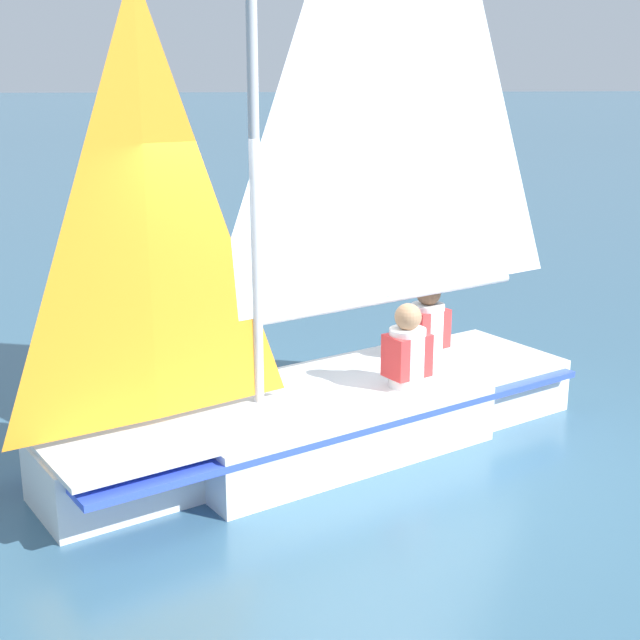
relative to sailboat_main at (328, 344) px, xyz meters
The scene contains 4 objects.
ground_plane 0.86m from the sailboat_main, 152.08° to the right, with size 260.00×260.00×0.00m, color #38607A.
sailboat_main is the anchor object (origin of this frame).
sailor_helm 0.69m from the sailboat_main, ahead, with size 0.42×0.41×1.16m.
sailor_crew 1.28m from the sailboat_main, 38.10° to the left, with size 0.42×0.41×1.16m.
Camera 1 is at (-0.75, -6.72, 2.96)m, focal length 50.00 mm.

